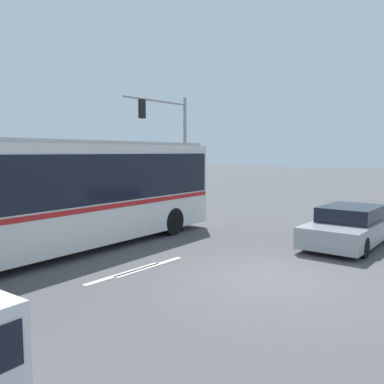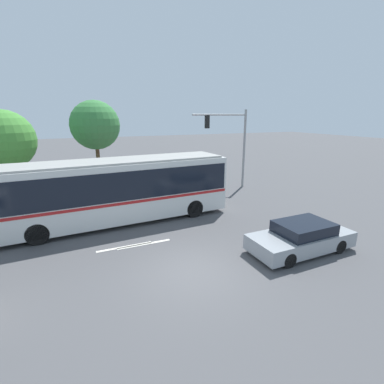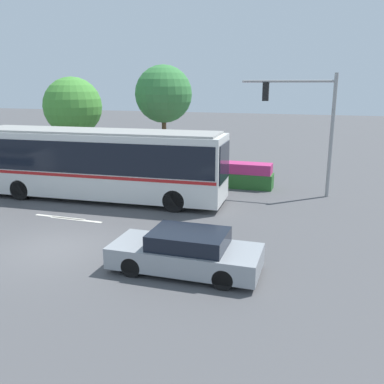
# 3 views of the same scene
# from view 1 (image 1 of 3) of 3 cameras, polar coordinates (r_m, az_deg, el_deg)

# --- Properties ---
(ground_plane) EXTENTS (140.00, 140.00, 0.00)m
(ground_plane) POSITION_cam_1_polar(r_m,az_deg,el_deg) (10.14, 10.61, -11.85)
(ground_plane) COLOR #4C4C4F
(city_bus) EXTENTS (12.59, 3.23, 3.37)m
(city_bus) POSITION_cam_1_polar(r_m,az_deg,el_deg) (12.69, -18.98, 0.30)
(city_bus) COLOR silver
(city_bus) RESTS_ON ground
(sedan_foreground) EXTENTS (4.52, 1.92, 1.27)m
(sedan_foreground) POSITION_cam_1_polar(r_m,az_deg,el_deg) (14.27, 21.28, -4.54)
(sedan_foreground) COLOR gray
(sedan_foreground) RESTS_ON ground
(traffic_light_pole) EXTENTS (4.54, 0.24, 6.01)m
(traffic_light_pole) POSITION_cam_1_polar(r_m,az_deg,el_deg) (21.90, -2.82, 8.01)
(traffic_light_pole) COLOR gray
(traffic_light_pole) RESTS_ON ground
(flowering_hedge) EXTENTS (8.62, 1.10, 1.35)m
(flowering_hedge) POSITION_cam_1_polar(r_m,az_deg,el_deg) (18.52, -16.81, -1.94)
(flowering_hedge) COLOR #286028
(flowering_hedge) RESTS_ON ground
(lane_stripe_near) EXTENTS (2.40, 0.16, 0.01)m
(lane_stripe_near) POSITION_cam_1_polar(r_m,az_deg,el_deg) (10.49, -9.56, -11.21)
(lane_stripe_near) COLOR silver
(lane_stripe_near) RESTS_ON ground
(lane_stripe_mid) EXTENTS (2.40, 0.16, 0.01)m
(lane_stripe_mid) POSITION_cam_1_polar(r_m,az_deg,el_deg) (10.98, -5.87, -10.38)
(lane_stripe_mid) COLOR silver
(lane_stripe_mid) RESTS_ON ground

